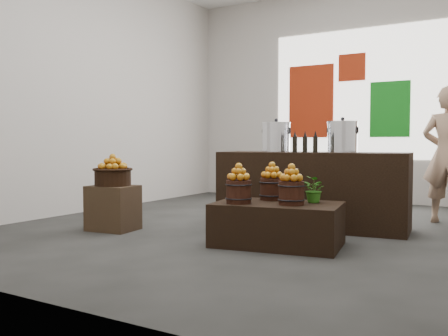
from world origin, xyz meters
The scene contains 23 objects.
ground centered at (0.00, 0.00, 0.00)m, with size 7.00×7.00×0.00m, color #373634.
back_wall centered at (0.00, 3.50, 2.00)m, with size 6.00×0.04×4.00m, color #BDB6AF.
back_opening centered at (0.30, 3.48, 2.00)m, with size 3.20×0.02×2.40m, color white.
deco_red_left centered at (-0.60, 3.47, 1.90)m, with size 0.90×0.04×1.40m, color #A0250C.
deco_green_right centered at (0.90, 3.47, 1.70)m, with size 0.70×0.04×1.00m, color #137F1A.
deco_red_upper centered at (0.20, 3.47, 2.50)m, with size 0.50×0.04×0.50m, color #A0250C.
crate centered at (-1.44, -1.14, 0.28)m, with size 0.56×0.46×0.56m, color #473521.
wicker_basket centered at (-1.44, -1.14, 0.67)m, with size 0.45×0.45×0.20m, color black.
apples_in_basket centered at (-1.44, -1.14, 0.86)m, with size 0.35×0.35×0.19m, color #970F04, non-canonical shape.
display_table centered at (0.73, -0.92, 0.23)m, with size 1.33×0.82×0.46m, color black.
apple_bucket_front_left centered at (0.39, -1.17, 0.58)m, with size 0.27×0.27×0.25m, color black.
apples_in_bucket_front_left centered at (0.39, -1.17, 0.79)m, with size 0.20×0.20×0.18m, color #970F04, non-canonical shape.
apple_bucket_front_right centered at (0.92, -1.00, 0.58)m, with size 0.27×0.27×0.25m, color black.
apples_in_bucket_front_right centered at (0.92, -1.00, 0.79)m, with size 0.20×0.20×0.18m, color #970F04, non-canonical shape.
apple_bucket_rear centered at (0.56, -0.71, 0.58)m, with size 0.27×0.27×0.25m, color black.
apples_in_bucket_rear centered at (0.56, -0.71, 0.79)m, with size 0.20×0.20×0.18m, color #970F04, non-canonical shape.
herb_garnish_right centered at (1.06, -0.70, 0.61)m, with size 0.26×0.23×0.29m, color #296C16.
herb_garnish_left centered at (0.22, -0.81, 0.58)m, with size 0.13×0.10×0.24m, color #296C16.
counter centered at (0.64, 0.32, 0.49)m, with size 2.40×0.76×0.98m, color black.
stock_pot_left centered at (0.15, 0.27, 1.17)m, with size 0.37×0.37×0.37m, color silver.
stock_pot_center centered at (1.02, 0.37, 1.17)m, with size 0.37×0.37×0.37m, color silver.
oil_cruets centered at (0.67, 0.08, 1.12)m, with size 0.26×0.07×0.27m, color black, non-canonical shape.
shopper centered at (2.10, 1.61, 0.94)m, with size 0.68×0.45×1.87m, color #A47F64.
Camera 1 is at (2.97, -5.78, 1.11)m, focal length 40.00 mm.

